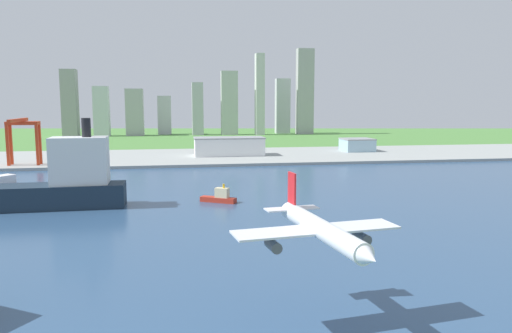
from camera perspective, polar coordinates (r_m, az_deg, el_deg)
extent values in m
plane|color=#4C833C|center=(295.57, -2.97, -3.13)|extent=(2400.00, 2400.00, 0.00)
cube|color=#2D4C70|center=(237.27, -1.39, -5.78)|extent=(840.00, 360.00, 0.15)
cube|color=#989D9A|center=(482.76, -5.42, 1.16)|extent=(840.00, 140.00, 2.50)
cylinder|color=silver|center=(119.09, 7.44, -7.16)|extent=(10.42, 42.02, 4.76)
cone|color=silver|center=(99.65, 12.95, -10.24)|extent=(5.19, 5.80, 4.52)
cube|color=silver|center=(121.11, 7.02, -7.25)|extent=(42.16, 14.74, 0.50)
cube|color=red|center=(134.85, 4.18, -3.10)|extent=(1.18, 5.03, 11.42)
cube|color=silver|center=(135.70, 4.16, -4.88)|extent=(15.35, 6.58, 0.36)
cylinder|color=#4C4F54|center=(125.76, 12.11, -8.04)|extent=(3.39, 6.15, 2.62)
cylinder|color=#4C4F54|center=(116.59, 1.99, -9.13)|extent=(3.39, 6.15, 2.62)
cube|color=#B22D1E|center=(269.72, -4.40, -3.85)|extent=(19.77, 14.13, 2.77)
cube|color=beige|center=(267.98, -3.95, -3.05)|extent=(8.25, 7.06, 5.27)
cylinder|color=yellow|center=(266.90, -3.76, -2.27)|extent=(1.14, 1.14, 2.22)
cube|color=#192838|center=(275.36, -23.04, -3.21)|extent=(78.58, 20.98, 12.15)
cube|color=silver|center=(269.51, -19.73, 0.65)|extent=(28.51, 16.71, 24.32)
cylinder|color=black|center=(267.52, -19.06, 4.29)|extent=(4.58, 4.58, 9.72)
cube|color=red|center=(448.81, -26.80, 2.18)|extent=(2.20, 2.20, 33.10)
cube|color=red|center=(442.43, -23.99, 2.27)|extent=(2.20, 2.20, 33.10)
cube|color=red|center=(456.42, -26.50, 2.27)|extent=(2.20, 2.20, 33.10)
cube|color=red|center=(450.14, -23.73, 2.37)|extent=(2.20, 2.20, 33.10)
cube|color=red|center=(448.24, -25.39, 4.56)|extent=(25.21, 10.00, 2.80)
cube|color=red|center=(437.11, -25.83, 4.84)|extent=(2.60, 46.02, 2.60)
cube|color=white|center=(480.17, -3.14, 2.28)|extent=(66.57, 29.34, 16.46)
cube|color=gray|center=(479.44, -3.15, 3.34)|extent=(67.90, 29.93, 1.20)
cube|color=#99BCD1|center=(531.86, 11.63, 2.42)|extent=(30.78, 29.60, 12.15)
cube|color=gray|center=(531.32, 11.64, 3.14)|extent=(31.39, 30.20, 1.20)
cube|color=#959597|center=(828.55, -20.74, 6.89)|extent=(22.80, 24.65, 104.05)
cube|color=silver|center=(815.02, -17.45, 6.11)|extent=(23.63, 19.77, 78.18)
cube|color=#A8A8AB|center=(818.37, -13.86, 6.12)|extent=(27.17, 27.50, 74.61)
cube|color=#B6B3BF|center=(837.20, -10.55, 5.87)|extent=(21.90, 19.60, 63.72)
cube|color=#B1B3BA|center=(812.86, -6.77, 6.65)|extent=(17.85, 20.32, 85.09)
cube|color=#B0B7B2|center=(811.93, -3.11, 7.34)|extent=(26.76, 16.04, 103.60)
cube|color=silver|center=(813.33, 0.43, 8.34)|extent=(14.02, 18.22, 131.65)
cube|color=#B4B7BE|center=(849.86, 3.09, 6.99)|extent=(24.07, 15.84, 92.92)
cube|color=#A1A2A4|center=(834.34, 5.67, 8.60)|extent=(27.61, 16.22, 140.94)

